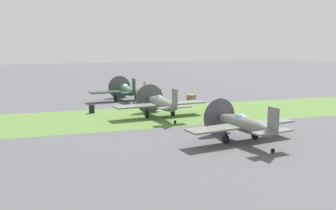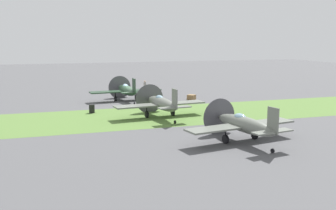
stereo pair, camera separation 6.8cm
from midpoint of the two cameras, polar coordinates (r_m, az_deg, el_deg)
ground_plane at (r=49.34m, az=-6.04°, el=0.42°), size 160.00×160.00×0.00m
grass_verge at (r=40.20m, az=-3.30°, el=-1.65°), size 120.00×11.00×0.01m
airplane_lead at (r=50.11m, az=-5.97°, el=2.15°), size 9.22×7.30×3.28m
airplane_wingman at (r=39.49m, az=-0.94°, el=0.25°), size 9.54×7.56×3.38m
airplane_trail at (r=30.56m, az=10.89°, el=-2.75°), size 9.44×7.52×3.34m
ground_crew_chief at (r=58.02m, az=-3.32°, el=2.75°), size 0.38×0.56×1.73m
fuel_drum at (r=42.70m, az=-10.88°, el=-0.53°), size 0.60×0.60×0.90m
supply_crate at (r=51.05m, az=3.44°, el=1.13°), size 1.27×1.27×0.64m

